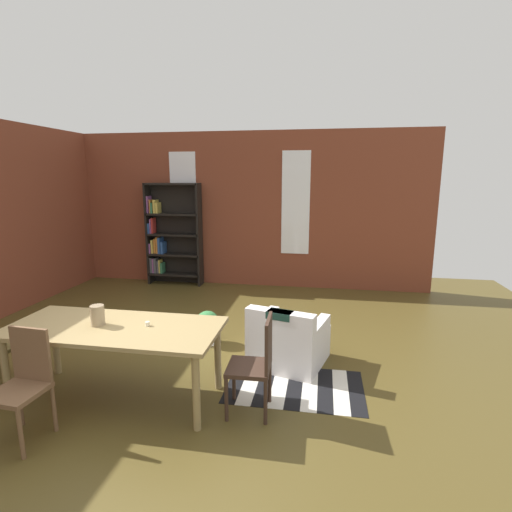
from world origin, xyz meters
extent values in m
plane|color=#51431D|center=(0.00, 0.00, 0.00)|extent=(10.80, 10.80, 0.00)
cube|color=brown|center=(0.00, 4.21, 1.55)|extent=(7.58, 0.12, 3.09)
cube|color=white|center=(-1.15, 4.14, 1.70)|extent=(0.55, 0.02, 2.01)
cube|color=white|center=(1.15, 4.14, 1.70)|extent=(0.55, 0.02, 2.01)
cube|color=#957E4F|center=(-0.29, -0.24, 0.75)|extent=(2.09, 0.90, 0.04)
cylinder|color=#957E4F|center=(-1.24, -0.60, 0.37)|extent=(0.07, 0.07, 0.73)
cylinder|color=#957E4F|center=(0.66, -0.60, 0.37)|extent=(0.07, 0.07, 0.73)
cylinder|color=#957E4F|center=(-1.24, 0.11, 0.37)|extent=(0.07, 0.07, 0.73)
cylinder|color=#957E4F|center=(0.66, 0.11, 0.37)|extent=(0.07, 0.07, 0.73)
cylinder|color=#998466|center=(-0.46, -0.24, 0.87)|extent=(0.13, 0.13, 0.20)
cylinder|color=silver|center=(0.03, -0.18, 0.79)|extent=(0.04, 0.04, 0.04)
cylinder|color=brown|center=(-1.45, -0.42, 0.21)|extent=(0.04, 0.04, 0.43)
cylinder|color=brown|center=(-1.46, -0.06, 0.21)|extent=(0.04, 0.04, 0.43)
cube|color=brown|center=(-0.76, -1.00, 0.45)|extent=(0.43, 0.43, 0.04)
cube|color=brown|center=(-0.75, -0.81, 0.70)|extent=(0.38, 0.05, 0.50)
cylinder|color=brown|center=(-0.59, -1.19, 0.21)|extent=(0.04, 0.04, 0.43)
cylinder|color=brown|center=(-0.93, -0.81, 0.21)|extent=(0.04, 0.04, 0.43)
cylinder|color=brown|center=(-0.57, -0.83, 0.21)|extent=(0.04, 0.04, 0.43)
cube|color=#38261C|center=(1.06, -0.24, 0.45)|extent=(0.41, 0.41, 0.04)
cube|color=#38261C|center=(1.24, -0.24, 0.70)|extent=(0.04, 0.38, 0.50)
cylinder|color=#38261C|center=(0.87, -0.07, 0.21)|extent=(0.04, 0.04, 0.43)
cylinder|color=#38261C|center=(0.88, -0.43, 0.21)|extent=(0.04, 0.04, 0.43)
cylinder|color=#38261C|center=(1.23, -0.06, 0.21)|extent=(0.04, 0.04, 0.43)
cylinder|color=#38261C|center=(1.24, -0.42, 0.21)|extent=(0.04, 0.04, 0.43)
cube|color=black|center=(-1.86, 3.96, 1.04)|extent=(0.04, 0.29, 2.09)
cube|color=black|center=(-0.77, 3.96, 1.04)|extent=(0.04, 0.29, 2.09)
cube|color=black|center=(-1.32, 4.10, 1.04)|extent=(1.13, 0.01, 2.09)
cube|color=black|center=(-1.32, 3.96, 0.21)|extent=(1.09, 0.29, 0.04)
cube|color=#4C4C51|center=(-1.82, 3.96, 0.39)|extent=(0.05, 0.20, 0.31)
cube|color=#8C4C8C|center=(-1.78, 3.96, 0.38)|extent=(0.03, 0.21, 0.31)
cube|color=#4C4C51|center=(-1.73, 3.96, 0.39)|extent=(0.05, 0.20, 0.32)
cube|color=#4C4C51|center=(-1.68, 3.96, 0.35)|extent=(0.04, 0.15, 0.25)
cube|color=gold|center=(-1.64, 3.96, 0.37)|extent=(0.03, 0.17, 0.28)
cube|color=#33724C|center=(-1.60, 3.96, 0.33)|extent=(0.04, 0.18, 0.21)
cube|color=black|center=(-1.32, 3.96, 0.63)|extent=(1.09, 0.29, 0.04)
cube|color=#8C4C8C|center=(-1.83, 3.96, 0.75)|extent=(0.03, 0.21, 0.21)
cube|color=gold|center=(-1.78, 3.96, 0.79)|extent=(0.04, 0.21, 0.28)
cube|color=orange|center=(-1.73, 3.96, 0.80)|extent=(0.03, 0.15, 0.31)
cube|color=orange|center=(-1.68, 3.96, 0.82)|extent=(0.04, 0.18, 0.35)
cube|color=#284C8C|center=(-1.62, 3.96, 0.81)|extent=(0.05, 0.23, 0.33)
cube|color=#284C8C|center=(-1.56, 3.96, 0.77)|extent=(0.04, 0.23, 0.25)
cube|color=black|center=(-1.32, 3.96, 1.04)|extent=(1.09, 0.29, 0.04)
cube|color=#284C8C|center=(-1.82, 3.96, 1.17)|extent=(0.04, 0.23, 0.21)
cube|color=#8C4C8C|center=(-1.79, 3.96, 1.21)|extent=(0.03, 0.21, 0.30)
cube|color=#B22D28|center=(-1.75, 3.96, 1.22)|extent=(0.03, 0.19, 0.32)
cube|color=black|center=(-1.32, 3.96, 1.46)|extent=(1.09, 0.29, 0.04)
cube|color=#8C4C8C|center=(-1.83, 3.96, 1.65)|extent=(0.03, 0.20, 0.34)
cube|color=orange|center=(-1.79, 3.96, 1.62)|extent=(0.03, 0.15, 0.27)
cube|color=#33724C|center=(-1.74, 3.96, 1.59)|extent=(0.04, 0.22, 0.21)
cube|color=gold|center=(-1.68, 3.96, 1.62)|extent=(0.05, 0.21, 0.27)
cube|color=gold|center=(-1.63, 3.96, 1.59)|extent=(0.04, 0.20, 0.21)
cube|color=black|center=(-1.32, 3.96, 2.07)|extent=(1.09, 0.29, 0.04)
cube|color=silver|center=(1.35, 0.83, 0.20)|extent=(0.98, 0.98, 0.40)
cube|color=silver|center=(1.26, 0.52, 0.57)|extent=(0.81, 0.36, 0.35)
cube|color=silver|center=(1.67, 0.74, 0.48)|extent=(0.31, 0.73, 0.15)
cube|color=silver|center=(1.02, 0.92, 0.48)|extent=(0.31, 0.73, 0.15)
cube|color=#19382D|center=(1.26, 0.52, 0.71)|extent=(0.31, 0.24, 0.08)
cylinder|color=silver|center=(0.21, 1.20, 0.08)|extent=(0.26, 0.26, 0.16)
sphere|color=#387F42|center=(0.21, 1.20, 0.29)|extent=(0.32, 0.32, 0.32)
cube|color=black|center=(0.82, 0.27, 0.00)|extent=(0.16, 0.89, 0.01)
cube|color=silver|center=(0.98, 0.27, 0.00)|extent=(0.16, 0.89, 0.01)
cube|color=black|center=(1.14, 0.27, 0.00)|extent=(0.16, 0.89, 0.01)
cube|color=silver|center=(1.30, 0.27, 0.00)|extent=(0.16, 0.89, 0.01)
cube|color=black|center=(1.46, 0.27, 0.00)|extent=(0.16, 0.89, 0.01)
cube|color=silver|center=(1.62, 0.27, 0.00)|extent=(0.16, 0.89, 0.01)
cube|color=black|center=(1.78, 0.27, 0.00)|extent=(0.16, 0.89, 0.01)
cube|color=silver|center=(1.94, 0.27, 0.00)|extent=(0.16, 0.89, 0.01)
cube|color=black|center=(2.10, 0.27, 0.00)|extent=(0.16, 0.89, 0.01)
camera|label=1|loc=(1.70, -3.55, 2.21)|focal=27.30mm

